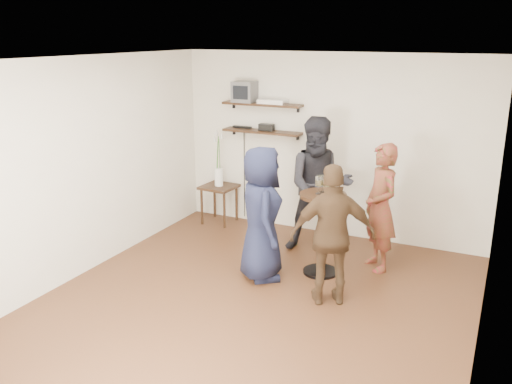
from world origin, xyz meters
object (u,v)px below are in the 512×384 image
Objects in this scene: radio at (266,127)px; dvd_deck at (273,102)px; side_table at (219,192)px; person_navy at (261,214)px; drinks_table at (322,223)px; crt_monitor at (245,92)px; person_brown at (333,235)px; person_dark at (319,186)px; person_plaid at (380,208)px.

dvd_deck is at bearing 0.00° from radio.
side_table is 0.37× the size of person_navy.
dvd_deck is at bearing 133.75° from drinks_table.
crt_monitor is 0.31× the size of drinks_table.
dvd_deck is 0.68× the size of side_table.
crt_monitor is at bearing 26.14° from side_table.
side_table is 0.38× the size of person_brown.
person_dark is (0.94, -0.59, -0.99)m from dvd_deck.
person_plaid reaches higher than side_table.
side_table is 2.96m from person_brown.
crt_monitor reaches higher than person_brown.
person_dark is at bearing 112.33° from drinks_table.
drinks_table is 0.66× the size of person_brown.
person_brown reaches higher than drinks_table.
drinks_table is 0.56× the size of person_dark.
person_dark is (-0.87, 0.24, 0.11)m from person_plaid.
side_table is 2.72m from person_plaid.
side_table is at bearing -63.47° from person_brown.
person_plaid is (1.91, -0.82, -0.72)m from radio.
person_dark is 1.17× the size of person_brown.
person_plaid is 0.99× the size of person_navy.
crt_monitor is 2.50m from drinks_table.
person_brown is at bearing -51.21° from dvd_deck.
dvd_deck reaches higher than person_dark.
person_brown is at bearing -138.55° from person_navy.
crt_monitor is 2.33m from person_navy.
drinks_table is at bearing -46.25° from dvd_deck.
dvd_deck is 2.10m from person_navy.
radio is 0.14× the size of person_plaid.
person_dark is (1.04, -0.59, -0.61)m from radio.
person_plaid is (2.62, -0.64, 0.30)m from side_table.
person_dark is at bearing -32.07° from dvd_deck.
crt_monitor is 0.80× the size of dvd_deck.
radio is at bearing -150.73° from person_plaid.
person_navy is (-1.20, -0.87, 0.01)m from person_plaid.
person_navy is 1.04× the size of person_brown.
dvd_deck is at bearing 0.00° from crt_monitor.
person_plaid is 1.02× the size of person_brown.
person_brown is at bearing -50.24° from person_plaid.
person_plaid is 1.14m from person_brown.
person_plaid is at bearing -24.46° from dvd_deck.
dvd_deck reaches higher than side_table.
person_dark is at bearing -22.97° from crt_monitor.
radio is at bearing -76.37° from person_brown.
radio is 1.34m from person_dark.
person_dark is at bearing -29.47° from radio.
radio is 0.14× the size of person_brown.
drinks_table is at bearing -90.00° from person_navy.
radio is at bearing -11.35° from person_navy.
person_brown is (-0.25, -1.11, -0.02)m from person_plaid.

